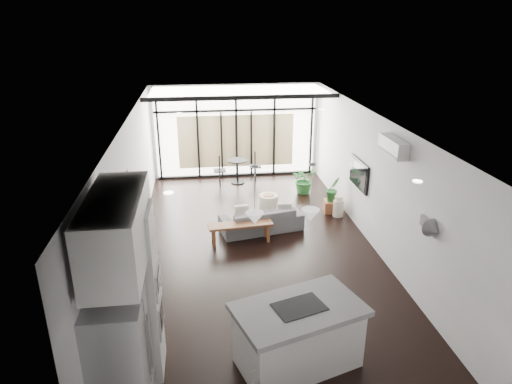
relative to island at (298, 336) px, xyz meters
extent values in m
cube|color=black|center=(-0.13, 3.33, -0.48)|extent=(5.00, 10.00, 0.00)
cube|color=white|center=(-0.13, 3.33, 2.32)|extent=(5.00, 10.00, 0.00)
cube|color=silver|center=(-2.63, 3.33, 0.92)|extent=(0.02, 10.00, 2.80)
cube|color=silver|center=(2.37, 3.33, 0.92)|extent=(0.02, 10.00, 2.80)
cube|color=silver|center=(-0.13, 8.33, 0.92)|extent=(5.00, 0.02, 2.80)
cube|color=silver|center=(-0.13, -1.67, 0.92)|extent=(5.00, 0.02, 2.80)
cube|color=black|center=(-0.13, 8.21, 0.92)|extent=(5.00, 0.20, 2.80)
cube|color=white|center=(-0.13, 7.33, 2.29)|extent=(4.70, 1.90, 0.06)
cube|color=beige|center=(-0.13, 8.28, 0.62)|extent=(3.50, 0.02, 1.60)
cube|color=silver|center=(0.00, 0.00, 0.00)|extent=(1.99, 1.53, 0.96)
cube|color=black|center=(0.00, 0.00, 0.49)|extent=(0.80, 0.65, 0.01)
cube|color=#ACACB2|center=(-2.31, -0.62, 0.37)|extent=(0.66, 0.82, 1.70)
cube|color=silver|center=(-2.21, 0.18, 0.75)|extent=(0.64, 0.67, 2.47)
cube|color=silver|center=(-2.25, -0.17, 1.87)|extent=(0.62, 1.75, 0.86)
cone|color=white|center=(-0.53, 0.68, 1.54)|extent=(0.26, 0.26, 0.18)
cone|color=white|center=(0.27, 0.68, 1.54)|extent=(0.26, 0.26, 0.18)
imported|color=#4F4E51|center=(0.09, 4.38, -0.11)|extent=(1.96, 0.92, 0.74)
cube|color=brown|center=(-0.44, 3.83, -0.26)|extent=(1.43, 0.47, 0.45)
cylinder|color=beige|center=(0.44, 5.54, -0.29)|extent=(0.52, 0.52, 0.39)
cube|color=brown|center=(2.01, 5.18, -0.33)|extent=(0.45, 0.45, 0.30)
imported|color=#276C2C|center=(1.61, 6.56, -0.17)|extent=(0.97, 1.01, 0.62)
imported|color=#276C2C|center=(2.01, 5.18, -0.04)|extent=(0.53, 0.72, 0.28)
cylinder|color=#F1E1CC|center=(2.10, 4.91, -0.22)|extent=(0.29, 0.29, 0.53)
cube|color=black|center=(-0.16, 7.61, -0.10)|extent=(1.71, 0.99, 0.77)
cube|color=black|center=(2.33, 4.33, 0.82)|extent=(0.05, 1.10, 0.65)
cube|color=silver|center=(2.25, 2.53, 1.97)|extent=(0.22, 0.90, 0.30)
cube|color=black|center=(-2.60, 2.83, 1.07)|extent=(0.04, 0.70, 0.90)
camera|label=1|loc=(-1.26, -5.11, 4.22)|focal=32.00mm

